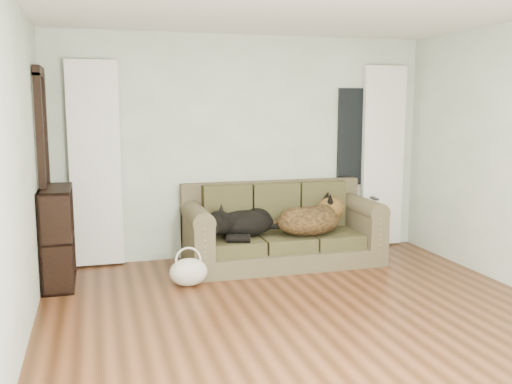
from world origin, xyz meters
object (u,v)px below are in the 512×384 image
object	(u,v)px
sofa	(283,225)
dog_black_lab	(242,225)
bookshelf	(58,236)
dog_shepherd	(311,221)
tote_bag	(188,270)

from	to	relation	value
sofa	dog_black_lab	distance (m)	0.49
sofa	bookshelf	world-z (taller)	bookshelf
dog_shepherd	bookshelf	bearing A→B (deg)	-8.71
sofa	dog_black_lab	bearing A→B (deg)	-176.06
sofa	tote_bag	distance (m)	1.31
dog_black_lab	bookshelf	distance (m)	1.93
sofa	dog_black_lab	world-z (taller)	sofa
sofa	dog_shepherd	size ratio (longest dim) A/B	2.75
dog_shepherd	tote_bag	distance (m)	1.56
dog_black_lab	sofa	bearing A→B (deg)	-5.21
dog_black_lab	tote_bag	distance (m)	0.90
tote_bag	bookshelf	distance (m)	1.35
dog_black_lab	bookshelf	size ratio (longest dim) A/B	0.71
sofa	bookshelf	bearing A→B (deg)	-176.99
sofa	dog_shepherd	distance (m)	0.32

